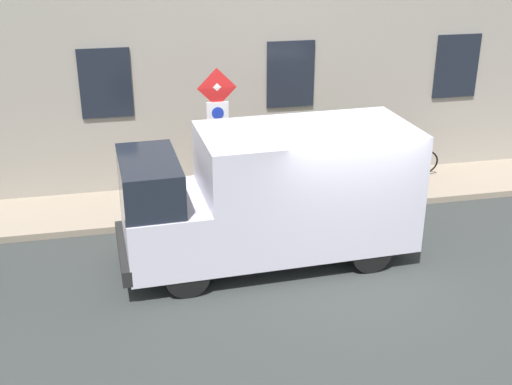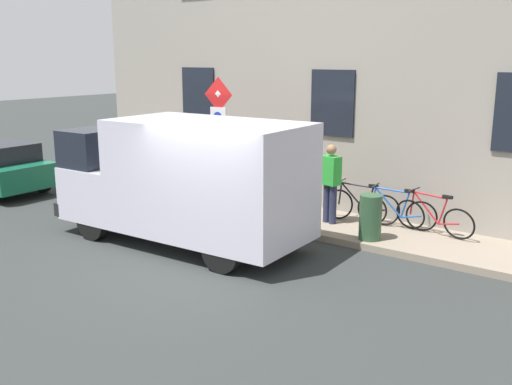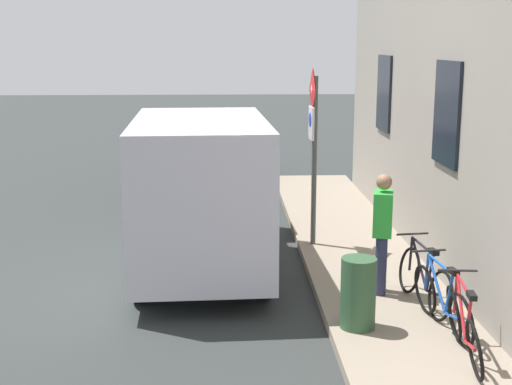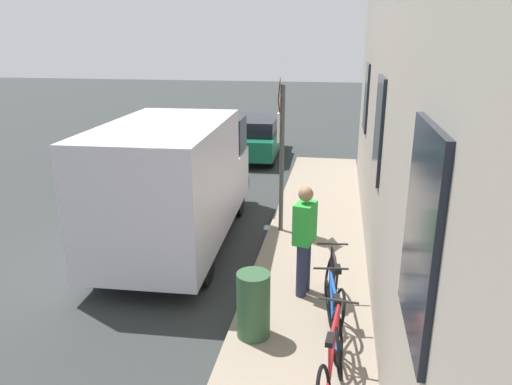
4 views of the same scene
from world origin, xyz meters
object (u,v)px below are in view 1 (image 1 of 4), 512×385
at_px(sign_post_stacked, 218,122).
at_px(bicycle_red, 403,162).
at_px(pedestrian, 325,152).
at_px(delivery_van, 274,193).
at_px(bicycle_black, 339,167).
at_px(bicycle_blue, 371,164).
at_px(litter_bin, 385,177).

distance_m(sign_post_stacked, bicycle_red, 5.06).
distance_m(sign_post_stacked, pedestrian, 2.82).
height_order(sign_post_stacked, delivery_van, sign_post_stacked).
xyz_separation_m(bicycle_black, pedestrian, (-0.47, 0.52, 0.56)).
relative_size(delivery_van, bicycle_red, 3.15).
relative_size(bicycle_blue, pedestrian, 0.99).
relative_size(sign_post_stacked, delivery_van, 0.55).
bearing_deg(sign_post_stacked, delivery_van, -159.62).
xyz_separation_m(delivery_van, bicycle_blue, (3.08, -3.13, -0.82)).
bearing_deg(litter_bin, bicycle_black, 34.56).
relative_size(delivery_van, litter_bin, 6.01).
distance_m(sign_post_stacked, litter_bin, 4.05).
bearing_deg(bicycle_blue, delivery_van, 37.30).
xyz_separation_m(sign_post_stacked, pedestrian, (0.69, -2.51, -1.07)).
xyz_separation_m(delivery_van, bicycle_black, (3.08, -2.32, -0.82)).
height_order(sign_post_stacked, bicycle_blue, sign_post_stacked).
xyz_separation_m(delivery_van, bicycle_red, (3.08, -3.93, -0.82)).
height_order(sign_post_stacked, bicycle_black, sign_post_stacked).
relative_size(delivery_van, bicycle_black, 3.15).
distance_m(delivery_van, bicycle_black, 3.94).
distance_m(bicycle_blue, pedestrian, 1.51).
relative_size(sign_post_stacked, pedestrian, 1.73).
bearing_deg(delivery_van, bicycle_blue, -137.85).
distance_m(bicycle_blue, litter_bin, 1.04).
bearing_deg(bicycle_blue, litter_bin, 77.32).
bearing_deg(delivery_van, pedestrian, -127.11).
bearing_deg(bicycle_blue, bicycle_black, -7.24).
bearing_deg(bicycle_blue, sign_post_stacked, 9.70).
xyz_separation_m(delivery_van, pedestrian, (2.60, -1.80, -0.26)).
bearing_deg(bicycle_red, delivery_van, 44.38).
bearing_deg(pedestrian, bicycle_black, -33.22).
height_order(bicycle_blue, pedestrian, pedestrian).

